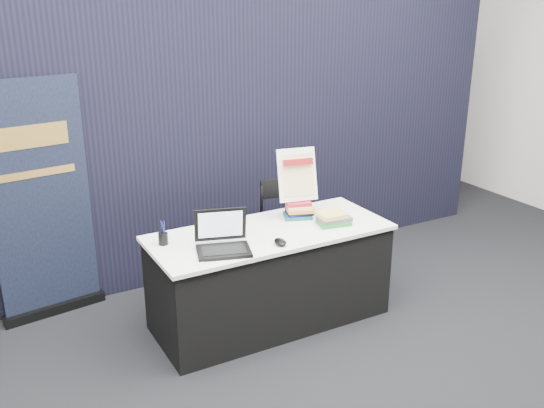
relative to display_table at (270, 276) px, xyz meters
The scene contains 15 objects.
floor 0.67m from the display_table, 90.00° to the right, with size 8.00×8.00×0.00m, color black.
wall_back 3.71m from the display_table, 90.00° to the left, with size 8.00×0.02×3.50m, color beige.
drape_partition 1.33m from the display_table, 90.00° to the left, with size 6.00×0.08×2.40m, color black.
display_table is the anchor object (origin of this frame).
laptop 0.65m from the display_table, 162.84° to the right, with size 0.42×0.39×0.27m.
mouse 0.48m from the display_table, 103.44° to the right, with size 0.08×0.13×0.04m, color black.
brochure_left 0.69m from the display_table, 162.56° to the right, with size 0.27×0.19×0.00m, color silver.
brochure_mid 0.58m from the display_table, 161.88° to the right, with size 0.31×0.22×0.00m, color silver.
brochure_right 0.60m from the display_table, behind, with size 0.28×0.20×0.00m, color white.
pen_cup 0.89m from the display_table, 169.88° to the left, with size 0.07×0.07×0.09m, color black.
book_stack_tall 0.57m from the display_table, 22.29° to the left, with size 0.24×0.21×0.14m.
book_stack_short 0.65m from the display_table, 14.27° to the right, with size 0.24×0.19×0.09m.
info_sign 0.80m from the display_table, 26.67° to the left, with size 0.32×0.18×0.42m.
pullup_banner 1.78m from the display_table, 146.71° to the left, with size 0.79×0.20×1.85m.
stacking_chair 0.61m from the display_table, 43.18° to the left, with size 0.46×0.46×0.94m.
Camera 1 is at (-2.00, -3.09, 2.44)m, focal length 40.00 mm.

